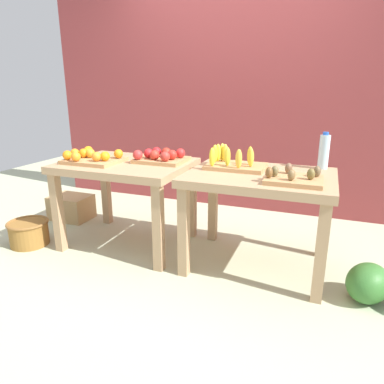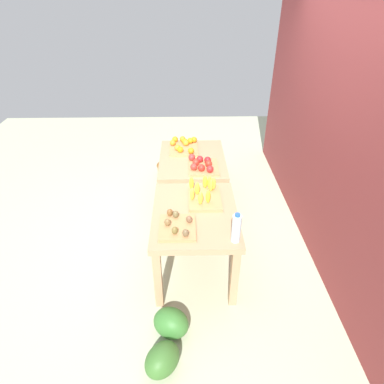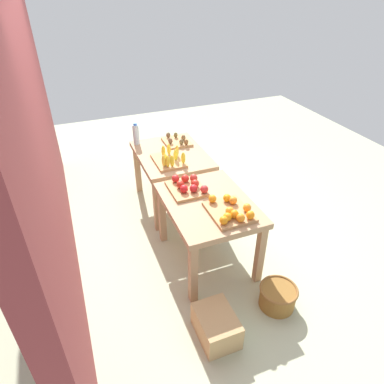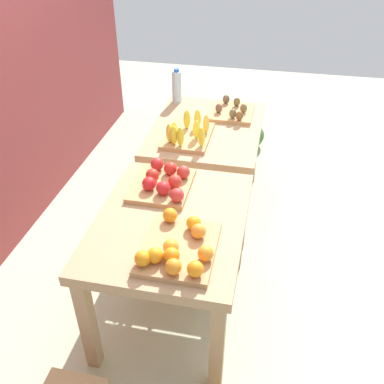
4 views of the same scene
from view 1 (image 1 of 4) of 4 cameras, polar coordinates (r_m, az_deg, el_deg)
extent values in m
plane|color=#B5BC99|center=(2.94, -0.59, -9.92)|extent=(8.00, 8.00, 0.00)
cube|color=brown|center=(3.92, 7.10, 19.23)|extent=(4.40, 0.12, 3.00)
cube|color=tan|center=(2.95, -10.83, 4.29)|extent=(1.04, 0.80, 0.06)
cube|color=tan|center=(3.06, -21.19, -3.21)|extent=(0.07, 0.07, 0.67)
cube|color=tan|center=(2.55, -5.55, -5.98)|extent=(0.07, 0.07, 0.67)
cube|color=tan|center=(3.56, -13.96, 0.16)|extent=(0.07, 0.07, 0.67)
cube|color=tan|center=(3.14, -0.01, -1.55)|extent=(0.07, 0.07, 0.67)
cube|color=tan|center=(2.55, 11.14, 2.37)|extent=(1.04, 0.80, 0.06)
cube|color=tan|center=(2.48, -1.38, -6.65)|extent=(0.07, 0.07, 0.67)
cube|color=tan|center=(2.32, 20.45, -9.48)|extent=(0.07, 0.07, 0.67)
cube|color=tan|center=(3.07, 3.47, -1.97)|extent=(0.07, 0.07, 0.67)
cube|color=tan|center=(2.95, 20.79, -3.90)|extent=(0.07, 0.07, 0.67)
cube|color=tan|center=(2.99, -15.77, 5.01)|extent=(0.44, 0.36, 0.03)
sphere|color=orange|center=(2.87, -15.44, 5.64)|extent=(0.10, 0.10, 0.08)
sphere|color=orange|center=(3.18, -16.69, 6.57)|extent=(0.10, 0.10, 0.08)
sphere|color=orange|center=(3.12, -16.79, 6.39)|extent=(0.09, 0.09, 0.08)
sphere|color=orange|center=(3.08, -18.72, 6.08)|extent=(0.09, 0.09, 0.08)
sphere|color=orange|center=(2.86, -14.11, 5.72)|extent=(0.10, 0.10, 0.08)
sphere|color=orange|center=(3.00, -19.83, 5.72)|extent=(0.10, 0.10, 0.08)
sphere|color=orange|center=(3.05, -17.43, 6.12)|extent=(0.11, 0.11, 0.08)
sphere|color=orange|center=(3.03, -16.37, 6.14)|extent=(0.09, 0.09, 0.08)
sphere|color=orange|center=(2.91, -18.55, 5.53)|extent=(0.11, 0.11, 0.08)
sphere|color=orange|center=(2.95, -12.01, 6.17)|extent=(0.10, 0.10, 0.08)
cube|color=tan|center=(2.91, -4.99, 5.28)|extent=(0.40, 0.34, 0.03)
sphere|color=red|center=(2.84, -6.18, 6.07)|extent=(0.09, 0.09, 0.08)
sphere|color=red|center=(2.86, -8.92, 6.06)|extent=(0.10, 0.10, 0.08)
sphere|color=red|center=(2.77, -4.44, 5.85)|extent=(0.11, 0.11, 0.08)
sphere|color=red|center=(2.83, -3.28, 6.13)|extent=(0.11, 0.11, 0.08)
sphere|color=red|center=(2.95, -4.26, 6.52)|extent=(0.08, 0.08, 0.08)
sphere|color=red|center=(2.90, -1.92, 6.40)|extent=(0.09, 0.09, 0.08)
sphere|color=red|center=(2.92, -7.16, 6.33)|extent=(0.11, 0.11, 0.08)
sphere|color=red|center=(2.98, -5.87, 6.60)|extent=(0.10, 0.10, 0.08)
cube|color=tan|center=(2.68, 7.26, 4.21)|extent=(0.44, 0.32, 0.03)
ellipsoid|color=yellow|center=(2.76, 4.30, 6.46)|extent=(0.07, 0.06, 0.14)
ellipsoid|color=yellow|center=(2.76, 5.47, 6.42)|extent=(0.06, 0.06, 0.14)
ellipsoid|color=yellow|center=(2.72, 3.79, 6.33)|extent=(0.06, 0.06, 0.14)
ellipsoid|color=yellow|center=(2.58, 3.35, 5.78)|extent=(0.06, 0.07, 0.14)
ellipsoid|color=yellow|center=(2.79, 5.00, 6.56)|extent=(0.07, 0.07, 0.14)
ellipsoid|color=yellow|center=(2.53, 7.69, 5.45)|extent=(0.06, 0.06, 0.14)
ellipsoid|color=yellow|center=(2.67, 9.52, 5.93)|extent=(0.06, 0.07, 0.14)
ellipsoid|color=yellow|center=(2.60, 5.86, 5.82)|extent=(0.05, 0.05, 0.14)
ellipsoid|color=yellow|center=(2.59, 9.66, 5.61)|extent=(0.06, 0.07, 0.14)
cube|color=tan|center=(2.36, 16.45, 1.95)|extent=(0.36, 0.32, 0.03)
ellipsoid|color=brown|center=(2.26, 16.05, 2.73)|extent=(0.06, 0.07, 0.07)
ellipsoid|color=brown|center=(2.32, 18.97, 2.81)|extent=(0.07, 0.07, 0.07)
ellipsoid|color=brown|center=(2.41, 19.89, 3.20)|extent=(0.05, 0.06, 0.07)
ellipsoid|color=brown|center=(2.45, 15.62, 3.79)|extent=(0.06, 0.07, 0.07)
ellipsoid|color=brown|center=(2.34, 13.47, 3.38)|extent=(0.06, 0.07, 0.07)
ellipsoid|color=brown|center=(2.29, 12.55, 3.16)|extent=(0.06, 0.07, 0.07)
cylinder|color=silver|center=(2.80, 20.87, 6.17)|extent=(0.08, 0.08, 0.26)
cylinder|color=blue|center=(2.78, 21.16, 8.97)|extent=(0.04, 0.04, 0.02)
ellipsoid|color=#35712D|center=(2.54, 26.96, -13.20)|extent=(0.37, 0.39, 0.25)
cylinder|color=olive|center=(3.36, -25.22, -6.19)|extent=(0.32, 0.32, 0.20)
torus|color=brown|center=(3.32, -25.44, -4.58)|extent=(0.35, 0.35, 0.02)
cube|color=tan|center=(3.84, -19.22, -2.38)|extent=(0.40, 0.30, 0.25)
camera|label=2|loc=(3.39, 69.83, 28.51)|focal=30.85mm
camera|label=3|loc=(5.49, -29.93, 27.98)|focal=31.85mm
camera|label=4|loc=(3.91, -41.61, 25.49)|focal=39.97mm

